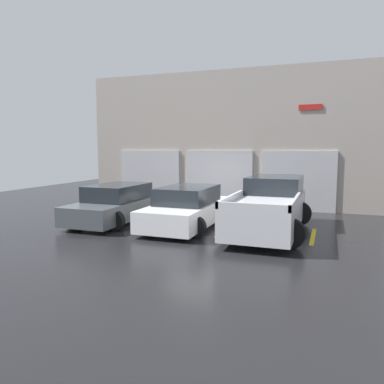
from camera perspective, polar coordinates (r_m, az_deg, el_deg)
The scene contains 9 objects.
ground_plane at distance 13.78m, azimuth 1.43°, elevation -4.09°, with size 28.00×28.00×0.00m, color black.
shophouse_building at distance 16.69m, azimuth 5.12°, elevation 7.76°, with size 12.88×0.68×5.92m.
pickup_truck at distance 11.85m, azimuth 11.73°, elevation -2.16°, with size 2.41×5.10×1.64m.
sedan_white at distance 12.32m, azimuth -0.76°, elevation -2.46°, with size 2.18×4.31×1.33m.
sedan_side at distance 13.49m, azimuth -11.34°, elevation -1.83°, with size 2.14×4.35×1.31m.
parking_stripe_far_left at distance 14.30m, azimuth -15.89°, elevation -3.94°, with size 0.12×2.20×0.01m, color gold.
parking_stripe_left at distance 12.93m, azimuth -6.32°, elevation -4.83°, with size 0.12×2.20×0.01m, color gold.
parking_stripe_centre at distance 12.00m, azimuth 5.15°, elevation -5.72°, with size 0.12×2.20×0.01m, color gold.
parking_stripe_right at distance 11.62m, azimuth 17.96°, elevation -6.44°, with size 0.12×2.20×0.01m, color gold.
Camera 1 is at (4.36, -12.82, 2.58)m, focal length 35.00 mm.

